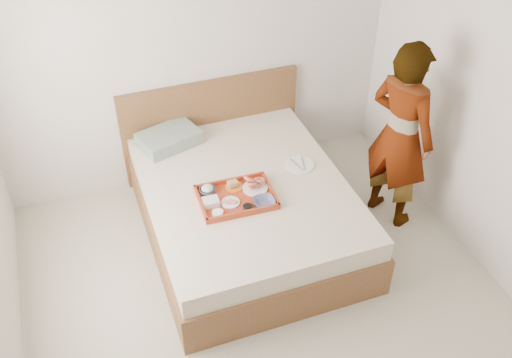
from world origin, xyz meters
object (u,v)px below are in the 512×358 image
(bed, at_px, (246,209))
(dinner_plate, at_px, (300,165))
(tray, at_px, (236,197))
(person, at_px, (400,136))

(bed, height_order, dinner_plate, dinner_plate)
(bed, relative_size, tray, 3.47)
(dinner_plate, relative_size, person, 0.15)
(tray, bearing_deg, person, 1.11)
(bed, distance_m, person, 1.38)
(bed, height_order, tray, tray)
(bed, distance_m, dinner_plate, 0.58)
(tray, height_order, dinner_plate, tray)
(dinner_plate, height_order, person, person)
(dinner_plate, bearing_deg, person, -19.33)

